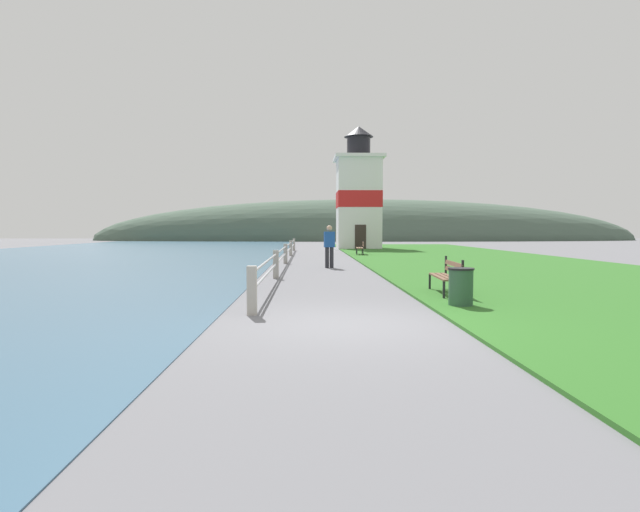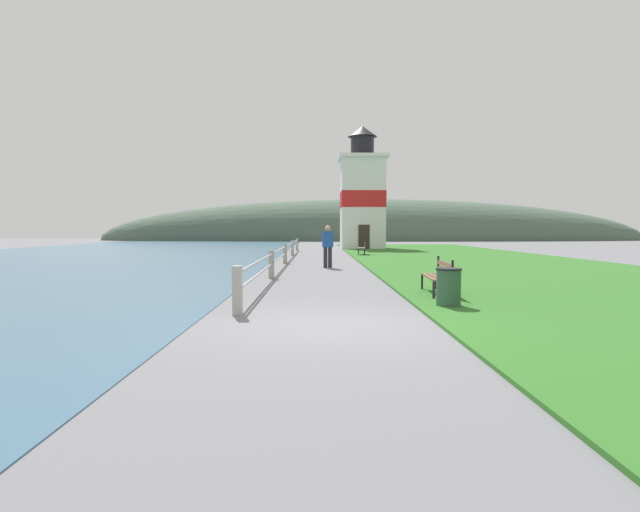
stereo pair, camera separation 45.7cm
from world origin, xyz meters
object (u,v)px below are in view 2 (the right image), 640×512
object	(u,v)px
park_bench_midway	(363,247)
lighthouse	(362,196)
person_strolling	(328,245)
park_bench_near	(439,274)
trash_bin	(449,288)

from	to	relation	value
park_bench_midway	lighthouse	distance (m)	11.32
park_bench_midway	person_strolling	xyz separation A→B (m)	(-2.42, -10.02, 0.44)
park_bench_near	trash_bin	distance (m)	1.94
lighthouse	person_strolling	bearing A→B (deg)	-99.12
person_strolling	trash_bin	xyz separation A→B (m)	(2.28, -10.82, -0.55)
park_bench_midway	trash_bin	distance (m)	20.84
park_bench_midway	person_strolling	size ratio (longest dim) A/B	1.05
lighthouse	trash_bin	xyz separation A→B (m)	(-1.03, -31.45, -3.95)
park_bench_midway	lighthouse	size ratio (longest dim) A/B	0.19
person_strolling	trash_bin	size ratio (longest dim) A/B	2.15
trash_bin	person_strolling	bearing A→B (deg)	101.91
park_bench_near	lighthouse	distance (m)	29.79
lighthouse	person_strolling	size ratio (longest dim) A/B	5.64
lighthouse	trash_bin	world-z (taller)	lighthouse
park_bench_midway	person_strolling	distance (m)	10.31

